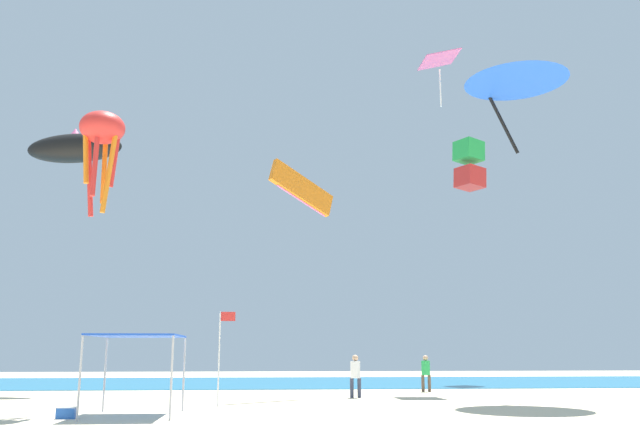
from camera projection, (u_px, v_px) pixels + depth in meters
ocean_strip at (295, 382)px, 45.33m from camera, size 110.00×18.27×0.03m
canopy_tent at (138, 339)px, 21.82m from camera, size 2.76×3.34×2.56m
person_near_tent at (426, 370)px, 34.71m from camera, size 0.48×0.44×1.85m
person_leftmost at (355, 372)px, 30.09m from camera, size 0.50×0.45×1.89m
banner_flag at (221, 349)px, 25.44m from camera, size 0.61×0.06×3.53m
cooler_box at (67, 413)px, 20.49m from camera, size 0.57×0.37×0.35m
kite_octopus_red at (102, 133)px, 24.73m from camera, size 2.19×2.19×3.90m
kite_diamond_pink at (439, 62)px, 39.81m from camera, size 2.18×2.24×3.27m
kite_box_green at (469, 165)px, 47.25m from camera, size 2.26×2.22×3.49m
kite_delta_blue at (515, 74)px, 31.07m from camera, size 4.86×4.84×3.72m
kite_parafoil_orange at (302, 189)px, 32.56m from camera, size 3.31×2.64×2.43m
kite_inflatable_black at (74, 148)px, 36.76m from camera, size 5.79×3.01×2.04m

